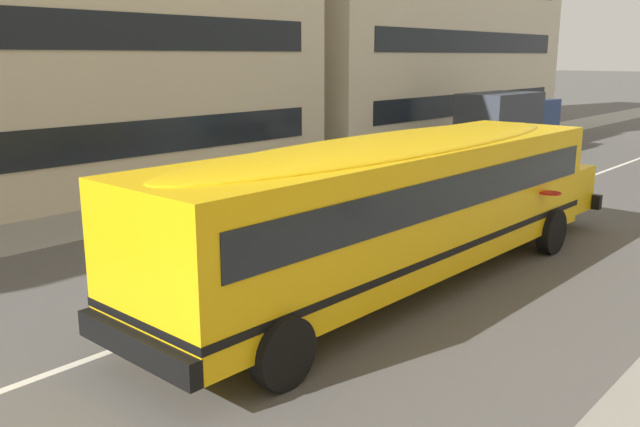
{
  "coord_description": "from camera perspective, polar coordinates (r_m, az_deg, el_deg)",
  "views": [
    {
      "loc": [
        -9.33,
        -8.68,
        4.41
      ],
      "look_at": [
        -0.3,
        -0.79,
        1.59
      ],
      "focal_mm": 37.65,
      "sensor_mm": 36.0,
      "label": 1
    }
  ],
  "objects": [
    {
      "name": "school_bus",
      "position": [
        12.99,
        7.1,
        1.39
      ],
      "size": [
        13.31,
        3.27,
        2.97
      ],
      "rotation": [
        0.0,
        0.0,
        -0.02
      ],
      "color": "yellow",
      "rests_on": "ground_plane"
    },
    {
      "name": "lane_centreline",
      "position": [
        13.48,
        -1.68,
        -5.84
      ],
      "size": [
        110.0,
        0.16,
        0.01
      ],
      "primitive_type": "cube",
      "color": "silver",
      "rests_on": "ground_plane"
    },
    {
      "name": "parked_car_silver_past_driveway",
      "position": [
        24.31,
        6.99,
        4.72
      ],
      "size": [
        3.93,
        1.94,
        1.64
      ],
      "rotation": [
        0.0,
        0.0,
        -0.02
      ],
      "color": "#B7BABF",
      "rests_on": "ground_plane"
    },
    {
      "name": "sidewalk_far",
      "position": [
        19.34,
        -18.62,
        -0.62
      ],
      "size": [
        120.0,
        3.0,
        0.01
      ],
      "primitive_type": "cube",
      "color": "gray",
      "rests_on": "ground_plane"
    },
    {
      "name": "ground_plane",
      "position": [
        13.48,
        -1.68,
        -5.85
      ],
      "size": [
        400.0,
        400.0,
        0.0
      ],
      "primitive_type": "plane",
      "color": "#54514F"
    },
    {
      "name": "box_truck",
      "position": [
        31.98,
        15.68,
        7.62
      ],
      "size": [
        6.1,
        2.6,
        2.82
      ],
      "rotation": [
        0.0,
        0.0,
        -0.03
      ],
      "color": "navy",
      "rests_on": "ground_plane"
    }
  ]
}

